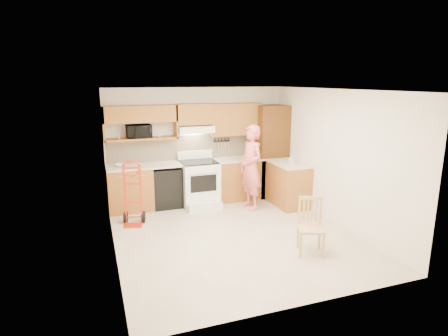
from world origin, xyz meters
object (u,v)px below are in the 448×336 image
range (200,180)px  dining_chair (311,227)px  microwave (139,131)px  hand_truck (132,196)px  person (251,168)px

range → dining_chair: (0.99, -2.79, -0.13)m
dining_chair → range: bearing=133.1°
microwave → hand_truck: microwave is taller
person → hand_truck: bearing=-95.4°
microwave → hand_truck: 1.48m
person → dining_chair: person is taller
hand_truck → microwave: bearing=88.9°
microwave → hand_truck: size_ratio=0.44×
microwave → person: size_ratio=0.28×
range → person: person is taller
range → hand_truck: size_ratio=1.01×
microwave → person: person is taller
microwave → hand_truck: bearing=-110.4°
microwave → range: microwave is taller
microwave → dining_chair: 4.00m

